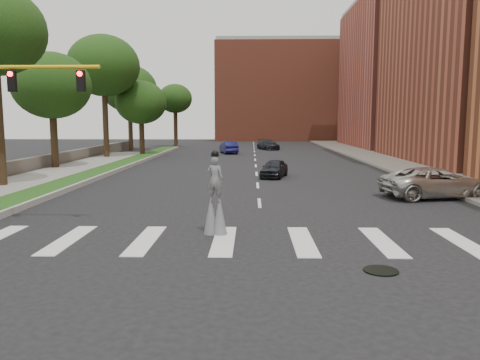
% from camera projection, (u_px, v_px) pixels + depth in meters
% --- Properties ---
extents(ground_plane, '(160.00, 160.00, 0.00)m').
position_uv_depth(ground_plane, '(264.00, 249.00, 14.26)').
color(ground_plane, black).
rests_on(ground_plane, ground).
extents(grass_median, '(2.00, 60.00, 0.25)m').
position_uv_depth(grass_median, '(100.00, 172.00, 34.35)').
color(grass_median, '#1A4213').
rests_on(grass_median, ground).
extents(median_curb, '(0.20, 60.00, 0.28)m').
position_uv_depth(median_curb, '(114.00, 172.00, 34.32)').
color(median_curb, '#999993').
rests_on(median_curb, ground).
extents(sidewalk_right, '(5.00, 90.00, 0.18)m').
position_uv_depth(sidewalk_right, '(407.00, 166.00, 38.74)').
color(sidewalk_right, gray).
rests_on(sidewalk_right, ground).
extents(stone_wall, '(0.50, 56.00, 1.10)m').
position_uv_depth(stone_wall, '(38.00, 163.00, 36.40)').
color(stone_wall, '#57524B').
rests_on(stone_wall, ground).
extents(manhole, '(0.90, 0.90, 0.04)m').
position_uv_depth(manhole, '(381.00, 271.00, 12.21)').
color(manhole, black).
rests_on(manhole, ground).
extents(building_far, '(16.00, 22.00, 20.00)m').
position_uv_depth(building_far, '(410.00, 76.00, 65.99)').
color(building_far, '#AE4E40').
rests_on(building_far, ground).
extents(building_backdrop, '(26.00, 14.00, 18.00)m').
position_uv_depth(building_backdrop, '(284.00, 93.00, 90.29)').
color(building_backdrop, '#994630').
rests_on(building_backdrop, ground).
extents(stilt_performer, '(0.82, 0.62, 2.91)m').
position_uv_depth(stilt_performer, '(215.00, 202.00, 16.02)').
color(stilt_performer, black).
rests_on(stilt_performer, ground).
extents(suv_crossing, '(5.93, 3.50, 1.55)m').
position_uv_depth(suv_crossing, '(437.00, 183.00, 23.61)').
color(suv_crossing, '#B9B6AE').
rests_on(suv_crossing, ground).
extents(car_near, '(2.33, 3.86, 1.23)m').
position_uv_depth(car_near, '(274.00, 168.00, 32.03)').
color(car_near, black).
rests_on(car_near, ground).
extents(car_mid, '(2.50, 4.54, 1.42)m').
position_uv_depth(car_mid, '(229.00, 147.00, 54.47)').
color(car_mid, '#171851').
rests_on(car_mid, ground).
extents(car_far, '(3.29, 4.92, 1.32)m').
position_uv_depth(car_far, '(268.00, 145.00, 61.52)').
color(car_far, black).
rests_on(car_far, ground).
extents(tree_3, '(6.07, 6.07, 9.15)m').
position_uv_depth(tree_3, '(51.00, 86.00, 36.42)').
color(tree_3, black).
rests_on(tree_3, ground).
extents(tree_4, '(7.14, 7.14, 12.30)m').
position_uv_depth(tree_4, '(104.00, 66.00, 46.49)').
color(tree_4, black).
rests_on(tree_4, ground).
extents(tree_5, '(6.92, 6.92, 10.71)m').
position_uv_depth(tree_5, '(129.00, 89.00, 58.71)').
color(tree_5, black).
rests_on(tree_5, ground).
extents(tree_6, '(5.47, 5.47, 8.09)m').
position_uv_depth(tree_6, '(141.00, 103.00, 50.24)').
color(tree_6, black).
rests_on(tree_6, ground).
extents(tree_7, '(4.82, 4.82, 8.94)m').
position_uv_depth(tree_7, '(175.00, 99.00, 66.25)').
color(tree_7, black).
rests_on(tree_7, ground).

